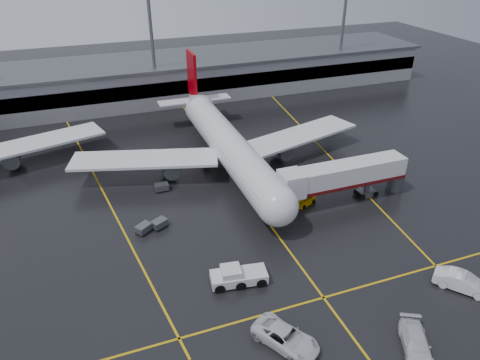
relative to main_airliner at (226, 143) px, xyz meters
name	(u,v)px	position (x,y,z in m)	size (l,w,h in m)	color
ground	(248,195)	(0.00, -9.70, -4.21)	(220.00, 220.00, 0.00)	black
apron_line_centre	(248,195)	(0.00, -9.70, -4.20)	(0.25, 90.00, 0.02)	gold
apron_line_stop	(324,298)	(0.00, -31.70, -4.20)	(60.00, 0.25, 0.02)	gold
apron_line_left	(100,187)	(-20.00, 0.30, -4.20)	(0.25, 70.00, 0.02)	gold
apron_line_right	(323,149)	(18.00, 0.30, -4.20)	(0.25, 70.00, 0.02)	gold
terminal	(173,77)	(0.00, 38.23, 0.11)	(122.00, 19.00, 8.60)	gray
light_mast_mid	(152,38)	(-5.00, 32.30, 10.27)	(3.00, 1.20, 25.45)	#595B60
light_mast_right	(343,24)	(40.00, 32.30, 10.27)	(3.00, 1.20, 25.45)	#595B60
main_airliner	(226,143)	(0.00, 0.00, 0.00)	(48.80, 45.60, 14.10)	silver
jet_bridge	(344,177)	(11.87, -15.70, -0.28)	(19.90, 3.40, 6.05)	silver
pushback_tractor	(237,276)	(-7.73, -26.40, -3.34)	(6.41, 3.45, 2.18)	silver
belt_loader	(305,201)	(6.71, -14.64, -3.72)	(3.41, 2.45, 1.99)	#CD8D00
service_van_a	(286,338)	(-6.36, -35.77, -3.30)	(3.01, 6.53, 1.81)	silver
service_van_b	(416,343)	(4.56, -40.36, -3.38)	(2.33, 5.73, 1.66)	silver
service_van_c	(463,282)	(14.54, -35.66, -3.24)	(2.05, 5.88, 1.94)	white
baggage_cart_a	(159,223)	(-13.67, -13.18, -3.58)	(2.38, 2.11, 1.12)	#595B60
baggage_cart_b	(144,228)	(-15.74, -13.52, -3.58)	(2.38, 2.23, 1.12)	#595B60
baggage_cart_c	(162,187)	(-11.53, -4.06, -3.58)	(2.02, 1.33, 1.12)	#595B60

